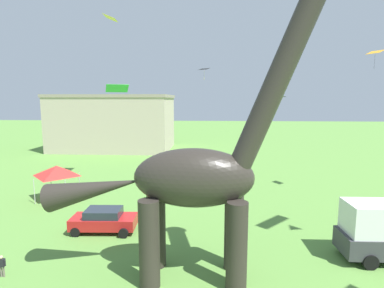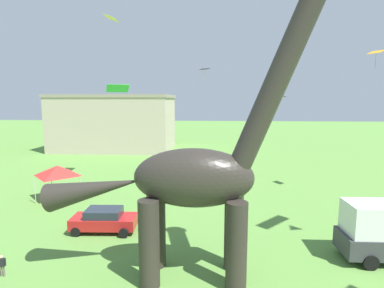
{
  "view_description": "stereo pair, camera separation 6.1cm",
  "coord_description": "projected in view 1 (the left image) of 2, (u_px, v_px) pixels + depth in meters",
  "views": [
    {
      "loc": [
        0.87,
        -9.05,
        8.63
      ],
      "look_at": [
        -0.11,
        6.7,
        6.36
      ],
      "focal_mm": 28.6,
      "sensor_mm": 36.0,
      "label": 1
    },
    {
      "loc": [
        0.93,
        -9.05,
        8.63
      ],
      "look_at": [
        -0.11,
        6.7,
        6.36
      ],
      "focal_mm": 28.6,
      "sensor_mm": 36.0,
      "label": 2
    }
  ],
  "objects": [
    {
      "name": "background_building_block",
      "position": [
        114.0,
        122.0,
        53.87
      ],
      "size": [
        20.11,
        12.25,
        9.55
      ],
      "color": "#B7A893",
      "rests_on": "ground_plane"
    },
    {
      "name": "kite_high_left",
      "position": [
        375.0,
        52.0,
        25.19
      ],
      "size": [
        1.36,
        1.47,
        1.54
      ],
      "color": "orange"
    },
    {
      "name": "kite_near_low",
      "position": [
        204.0,
        69.0,
        26.32
      ],
      "size": [
        1.04,
        0.95,
        1.06
      ],
      "color": "black"
    },
    {
      "name": "person_photographer",
      "position": [
        2.0,
        264.0,
        14.97
      ],
      "size": [
        0.42,
        0.18,
        1.11
      ],
      "rotation": [
        0.0,
        0.0,
        5.75
      ],
      "color": "#6B6056",
      "rests_on": "ground_plane"
    },
    {
      "name": "dinosaur_sculpture",
      "position": [
        192.0,
        178.0,
        14.4
      ],
      "size": [
        13.25,
        2.81,
        13.85
      ],
      "rotation": [
        0.0,
        0.0,
        -0.46
      ],
      "color": "#2D2823",
      "rests_on": "ground_plane"
    },
    {
      "name": "festival_canopy_tent",
      "position": [
        57.0,
        171.0,
        26.58
      ],
      "size": [
        3.15,
        3.15,
        3.0
      ],
      "color": "#B2B2B7",
      "rests_on": "ground_plane"
    },
    {
      "name": "kite_apex",
      "position": [
        117.0,
        88.0,
        25.05
      ],
      "size": [
        2.12,
        1.82,
        0.6
      ],
      "color": "green"
    },
    {
      "name": "kite_drifting",
      "position": [
        110.0,
        18.0,
        29.17
      ],
      "size": [
        1.31,
        1.74,
        0.47
      ],
      "color": "yellow"
    },
    {
      "name": "parked_sedan_left",
      "position": [
        104.0,
        220.0,
        20.17
      ],
      "size": [
        4.28,
        2.03,
        1.55
      ],
      "rotation": [
        0.0,
        0.0,
        0.05
      ],
      "color": "red",
      "rests_on": "ground_plane"
    },
    {
      "name": "kite_mid_right",
      "position": [
        281.0,
        96.0,
        26.53
      ],
      "size": [
        0.7,
        0.92,
        0.2
      ],
      "color": "black"
    }
  ]
}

